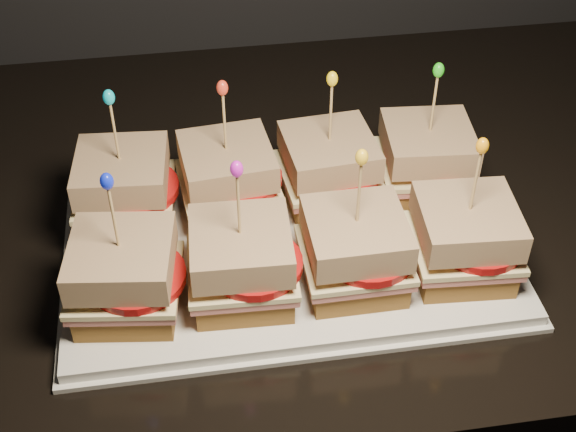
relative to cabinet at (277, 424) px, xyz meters
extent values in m
cube|color=black|center=(0.00, 0.00, 0.00)|extent=(2.60, 0.68, 0.89)
cube|color=black|center=(0.00, 0.00, 0.46)|extent=(2.64, 0.72, 0.03)
cube|color=white|center=(0.00, -0.11, 0.49)|extent=(0.47, 0.29, 0.02)
cube|color=white|center=(0.00, -0.11, 0.48)|extent=(0.48, 0.30, 0.01)
cube|color=#573614|center=(-0.17, -0.05, 0.51)|extent=(0.10, 0.10, 0.03)
cube|color=#BF5858|center=(-0.17, -0.05, 0.53)|extent=(0.11, 0.11, 0.01)
cube|color=beige|center=(-0.17, -0.05, 0.53)|extent=(0.11, 0.11, 0.01)
cylinder|color=#AB1010|center=(-0.16, -0.05, 0.54)|extent=(0.09, 0.09, 0.01)
cube|color=brown|center=(-0.17, -0.05, 0.56)|extent=(0.10, 0.10, 0.03)
cylinder|color=tan|center=(-0.17, -0.05, 0.61)|extent=(0.00, 0.00, 0.09)
ellipsoid|color=#0AACC2|center=(-0.17, -0.05, 0.65)|extent=(0.01, 0.01, 0.02)
cube|color=#573614|center=(-0.06, -0.05, 0.51)|extent=(0.10, 0.10, 0.03)
cube|color=#BF5858|center=(-0.06, -0.05, 0.53)|extent=(0.11, 0.11, 0.01)
cube|color=beige|center=(-0.06, -0.05, 0.53)|extent=(0.11, 0.11, 0.01)
cylinder|color=#AB1010|center=(-0.04, -0.05, 0.54)|extent=(0.09, 0.09, 0.01)
cube|color=brown|center=(-0.06, -0.05, 0.56)|extent=(0.10, 0.10, 0.03)
cylinder|color=tan|center=(-0.06, -0.05, 0.61)|extent=(0.00, 0.00, 0.09)
ellipsoid|color=red|center=(-0.06, -0.05, 0.65)|extent=(0.01, 0.01, 0.02)
cube|color=#573614|center=(0.06, -0.05, 0.51)|extent=(0.10, 0.10, 0.03)
cube|color=#BF5858|center=(0.06, -0.05, 0.53)|extent=(0.11, 0.11, 0.01)
cube|color=beige|center=(0.06, -0.05, 0.53)|extent=(0.11, 0.11, 0.01)
cylinder|color=#AB1010|center=(0.07, -0.05, 0.54)|extent=(0.09, 0.09, 0.01)
cube|color=brown|center=(0.06, -0.05, 0.56)|extent=(0.10, 0.10, 0.03)
cylinder|color=tan|center=(0.06, -0.05, 0.61)|extent=(0.00, 0.00, 0.09)
ellipsoid|color=yellow|center=(0.06, -0.05, 0.65)|extent=(0.01, 0.01, 0.02)
cube|color=#573614|center=(0.17, -0.05, 0.51)|extent=(0.10, 0.10, 0.03)
cube|color=#BF5858|center=(0.17, -0.05, 0.53)|extent=(0.11, 0.11, 0.01)
cube|color=beige|center=(0.17, -0.05, 0.53)|extent=(0.11, 0.11, 0.01)
cylinder|color=#AB1010|center=(0.18, -0.05, 0.54)|extent=(0.09, 0.09, 0.01)
cube|color=brown|center=(0.17, -0.05, 0.56)|extent=(0.10, 0.10, 0.03)
cylinder|color=tan|center=(0.17, -0.05, 0.61)|extent=(0.00, 0.00, 0.09)
ellipsoid|color=green|center=(0.17, -0.05, 0.65)|extent=(0.01, 0.01, 0.02)
cube|color=#573614|center=(-0.17, -0.18, 0.51)|extent=(0.11, 0.11, 0.03)
cube|color=#BF5858|center=(-0.17, -0.18, 0.53)|extent=(0.12, 0.11, 0.01)
cube|color=beige|center=(-0.17, -0.18, 0.53)|extent=(0.12, 0.11, 0.01)
cylinder|color=#AB1010|center=(-0.16, -0.19, 0.54)|extent=(0.09, 0.09, 0.01)
cube|color=brown|center=(-0.17, -0.18, 0.56)|extent=(0.11, 0.11, 0.03)
cylinder|color=tan|center=(-0.17, -0.18, 0.61)|extent=(0.00, 0.00, 0.09)
ellipsoid|color=#1022DA|center=(-0.17, -0.18, 0.65)|extent=(0.01, 0.01, 0.02)
cube|color=#573614|center=(-0.06, -0.18, 0.51)|extent=(0.10, 0.10, 0.03)
cube|color=#BF5858|center=(-0.06, -0.18, 0.53)|extent=(0.11, 0.10, 0.01)
cube|color=beige|center=(-0.06, -0.18, 0.53)|extent=(0.11, 0.11, 0.01)
cylinder|color=#AB1010|center=(-0.04, -0.19, 0.54)|extent=(0.09, 0.09, 0.01)
cube|color=brown|center=(-0.06, -0.18, 0.56)|extent=(0.10, 0.10, 0.03)
cylinder|color=tan|center=(-0.06, -0.18, 0.61)|extent=(0.00, 0.00, 0.09)
ellipsoid|color=#C31BBD|center=(-0.06, -0.18, 0.65)|extent=(0.01, 0.01, 0.02)
cube|color=#573614|center=(0.06, -0.18, 0.51)|extent=(0.09, 0.09, 0.03)
cube|color=#BF5858|center=(0.06, -0.18, 0.53)|extent=(0.10, 0.10, 0.01)
cube|color=beige|center=(0.06, -0.18, 0.53)|extent=(0.11, 0.10, 0.01)
cylinder|color=#AB1010|center=(0.07, -0.19, 0.54)|extent=(0.09, 0.09, 0.01)
cube|color=brown|center=(0.06, -0.18, 0.56)|extent=(0.10, 0.10, 0.03)
cylinder|color=tan|center=(0.06, -0.18, 0.61)|extent=(0.00, 0.00, 0.09)
ellipsoid|color=yellow|center=(0.06, -0.18, 0.65)|extent=(0.01, 0.01, 0.02)
cube|color=#573614|center=(0.17, -0.18, 0.51)|extent=(0.10, 0.10, 0.03)
cube|color=#BF5858|center=(0.17, -0.18, 0.53)|extent=(0.11, 0.11, 0.01)
cube|color=beige|center=(0.17, -0.18, 0.53)|extent=(0.11, 0.11, 0.01)
cylinder|color=#AB1010|center=(0.18, -0.19, 0.54)|extent=(0.09, 0.09, 0.01)
cube|color=brown|center=(0.17, -0.18, 0.56)|extent=(0.10, 0.10, 0.03)
cylinder|color=tan|center=(0.17, -0.18, 0.61)|extent=(0.00, 0.00, 0.09)
ellipsoid|color=orange|center=(0.17, -0.18, 0.65)|extent=(0.01, 0.01, 0.02)
camera|label=1|loc=(-0.10, -0.74, 1.08)|focal=50.00mm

